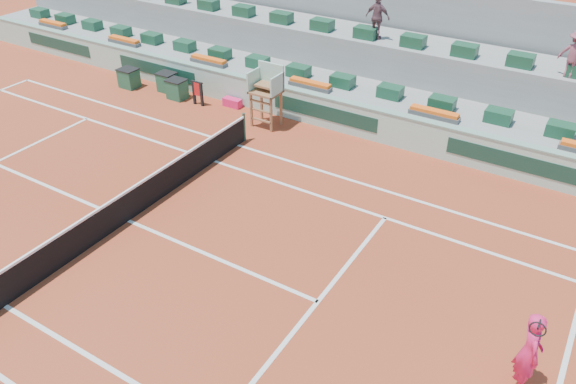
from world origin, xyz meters
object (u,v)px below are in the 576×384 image
at_px(umpire_chair, 267,87).
at_px(drink_cooler_a, 177,89).
at_px(tennis_player, 529,352).
at_px(player_bag, 232,103).

bearing_deg(umpire_chair, drink_cooler_a, 179.27).
relative_size(drink_cooler_a, tennis_player, 0.37).
bearing_deg(player_bag, drink_cooler_a, -167.39).
relative_size(umpire_chair, drink_cooler_a, 2.86).
bearing_deg(drink_cooler_a, tennis_player, -25.36).
distance_m(player_bag, umpire_chair, 2.63).
height_order(player_bag, umpire_chair, umpire_chair).
distance_m(umpire_chair, tennis_player, 13.40).
xyz_separation_m(player_bag, umpire_chair, (2.16, -0.61, 1.37)).
xyz_separation_m(drink_cooler_a, tennis_player, (15.79, -7.48, 0.58)).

